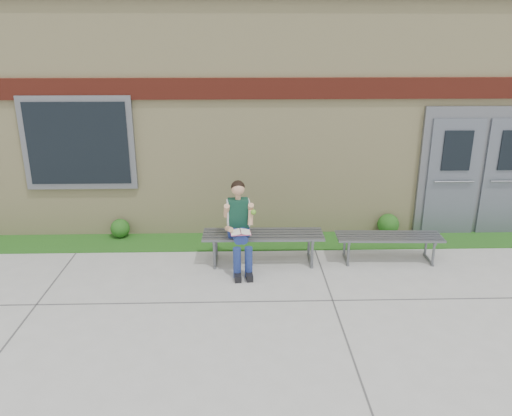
{
  "coord_description": "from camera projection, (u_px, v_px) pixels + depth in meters",
  "views": [
    {
      "loc": [
        -0.22,
        -5.49,
        3.39
      ],
      "look_at": [
        -0.01,
        1.7,
        0.94
      ],
      "focal_mm": 35.0,
      "sensor_mm": 36.0,
      "label": 1
    }
  ],
  "objects": [
    {
      "name": "ground",
      "position": [
        261.0,
        322.0,
        6.29
      ],
      "size": [
        80.0,
        80.0,
        0.0
      ],
      "primitive_type": "plane",
      "color": "#9E9E99",
      "rests_on": "ground"
    },
    {
      "name": "grass_strip",
      "position": [
        255.0,
        241.0,
        8.75
      ],
      "size": [
        16.0,
        0.8,
        0.02
      ],
      "primitive_type": "cube",
      "color": "#1E4A13",
      "rests_on": "ground"
    },
    {
      "name": "school_building",
      "position": [
        251.0,
        98.0,
        11.28
      ],
      "size": [
        16.2,
        6.22,
        4.2
      ],
      "color": "beige",
      "rests_on": "ground"
    },
    {
      "name": "bench_left",
      "position": [
        263.0,
        240.0,
        7.85
      ],
      "size": [
        1.89,
        0.55,
        0.49
      ],
      "rotation": [
        0.0,
        0.0,
        -0.01
      ],
      "color": "slate",
      "rests_on": "ground"
    },
    {
      "name": "bench_right",
      "position": [
        389.0,
        241.0,
        7.92
      ],
      "size": [
        1.68,
        0.52,
        0.43
      ],
      "rotation": [
        0.0,
        0.0,
        -0.04
      ],
      "color": "slate",
      "rests_on": "ground"
    },
    {
      "name": "girl",
      "position": [
        239.0,
        224.0,
        7.53
      ],
      "size": [
        0.5,
        0.81,
        1.37
      ],
      "rotation": [
        0.0,
        0.0,
        0.1
      ],
      "color": "navy",
      "rests_on": "ground"
    },
    {
      "name": "shrub_mid",
      "position": [
        120.0,
        228.0,
        8.87
      ],
      "size": [
        0.33,
        0.33,
        0.33
      ],
      "primitive_type": "sphere",
      "color": "#1E4A13",
      "rests_on": "grass_strip"
    },
    {
      "name": "shrub_east",
      "position": [
        388.0,
        224.0,
        8.99
      ],
      "size": [
        0.38,
        0.38,
        0.38
      ],
      "primitive_type": "sphere",
      "color": "#1E4A13",
      "rests_on": "grass_strip"
    }
  ]
}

